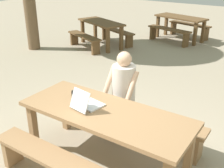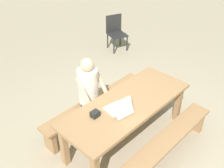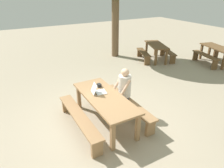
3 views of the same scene
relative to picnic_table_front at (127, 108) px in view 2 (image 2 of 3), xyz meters
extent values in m
plane|color=tan|center=(0.00, 0.00, -0.65)|extent=(30.00, 30.00, 0.00)
cube|color=#9E754C|center=(0.00, 0.00, 0.08)|extent=(2.15, 0.84, 0.05)
cube|color=#9E754C|center=(0.97, -0.32, -0.30)|extent=(0.09, 0.09, 0.70)
cube|color=#9E754C|center=(-0.97, 0.32, -0.30)|extent=(0.09, 0.09, 0.70)
cube|color=#9E754C|center=(0.97, 0.32, -0.30)|extent=(0.09, 0.09, 0.70)
cube|color=#9E754C|center=(0.00, -0.69, -0.24)|extent=(2.15, 0.30, 0.05)
cube|color=#9E754C|center=(0.97, -0.69, -0.45)|extent=(0.08, 0.24, 0.39)
cube|color=#9E754C|center=(0.00, 0.69, -0.24)|extent=(2.15, 0.30, 0.05)
cube|color=#9E754C|center=(-0.97, 0.69, -0.45)|extent=(0.08, 0.24, 0.39)
cube|color=#9E754C|center=(0.97, 0.69, -0.45)|extent=(0.08, 0.24, 0.39)
cube|color=white|center=(-0.23, 0.02, 0.11)|extent=(0.32, 0.30, 0.02)
cube|color=white|center=(-0.26, -0.16, 0.24)|extent=(0.29, 0.15, 0.24)
cube|color=#0F1933|center=(-0.26, -0.15, 0.24)|extent=(0.27, 0.13, 0.22)
cube|color=black|center=(-0.54, 0.12, 0.14)|extent=(0.12, 0.10, 0.09)
cylinder|color=#333847|center=(-0.25, 0.51, -0.43)|extent=(0.10, 0.10, 0.44)
cylinder|color=#333847|center=(-0.07, 0.51, -0.43)|extent=(0.10, 0.10, 0.44)
cube|color=#333847|center=(-0.16, 0.60, -0.17)|extent=(0.28, 0.28, 0.12)
cylinder|color=silver|center=(-0.16, 0.69, 0.16)|extent=(0.33, 0.33, 0.58)
cylinder|color=#DBAD89|center=(-0.35, 0.59, 0.20)|extent=(0.07, 0.32, 0.41)
cylinder|color=#DBAD89|center=(0.02, 0.59, 0.20)|extent=(0.07, 0.32, 0.41)
sphere|color=#DBAD89|center=(-0.16, 0.69, 0.54)|extent=(0.21, 0.21, 0.21)
cube|color=#262626|center=(2.32, 2.34, -0.24)|extent=(0.56, 0.56, 0.02)
cube|color=#262626|center=(2.39, 2.54, 0.00)|extent=(0.42, 0.17, 0.46)
cylinder|color=#262626|center=(2.07, 2.23, -0.45)|extent=(0.04, 0.04, 0.40)
cylinder|color=#262626|center=(2.43, 2.10, -0.45)|extent=(0.04, 0.04, 0.40)
cylinder|color=#262626|center=(2.21, 2.59, -0.45)|extent=(0.04, 0.04, 0.40)
cylinder|color=#262626|center=(2.56, 2.45, -0.45)|extent=(0.04, 0.04, 0.40)
camera|label=1|loc=(1.72, -2.42, 1.76)|focal=44.95mm
camera|label=2|loc=(-2.39, -1.96, 2.50)|focal=42.27mm
camera|label=3|loc=(3.91, -1.98, 2.53)|focal=32.89mm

